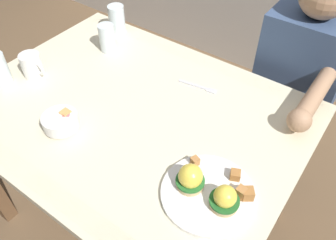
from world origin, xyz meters
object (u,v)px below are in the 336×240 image
eggs_benedict_plate (208,190)px  water_glass_extra (117,21)px  dining_table (133,129)px  fruit_bowl (61,122)px  water_glass_near (107,39)px  fork (200,87)px  diner_person (295,84)px  coffee_mug (32,65)px  water_glass_far (0,71)px

eggs_benedict_plate → water_glass_extra: size_ratio=2.07×
water_glass_extra → dining_table: bearing=-43.4°
dining_table → fruit_bowl: fruit_bowl is taller
eggs_benedict_plate → water_glass_near: 0.83m
fork → dining_table: bearing=-118.7°
eggs_benedict_plate → fruit_bowl: (-0.54, -0.06, 0.00)m
dining_table → diner_person: (0.40, 0.60, 0.02)m
fruit_bowl → water_glass_near: bearing=114.0°
dining_table → eggs_benedict_plate: eggs_benedict_plate is taller
eggs_benedict_plate → coffee_mug: (-0.85, 0.08, 0.03)m
water_glass_near → diner_person: size_ratio=0.10×
coffee_mug → diner_person: size_ratio=0.10×
coffee_mug → water_glass_extra: water_glass_extra is taller
water_glass_near → water_glass_extra: size_ratio=0.90×
dining_table → fruit_bowl: size_ratio=10.00×
fork → water_glass_extra: size_ratio=1.19×
water_glass_far → diner_person: size_ratio=0.11×
fruit_bowl → water_glass_extra: size_ratio=0.92×
fruit_bowl → water_glass_near: (-0.20, 0.44, 0.02)m
dining_table → water_glass_extra: water_glass_extra is taller
water_glass_near → coffee_mug: bearing=-110.5°
fruit_bowl → water_glass_extra: (-0.26, 0.57, 0.03)m
water_glass_near → water_glass_extra: 0.15m
eggs_benedict_plate → fork: (-0.27, 0.40, -0.02)m
water_glass_extra → diner_person: 0.84m
eggs_benedict_plate → diner_person: bearing=90.3°
fork → diner_person: (0.27, 0.35, -0.09)m
water_glass_far → coffee_mug: bearing=59.3°
eggs_benedict_plate → fork: size_ratio=1.73×
fruit_bowl → water_glass_far: 0.37m
fruit_bowl → fork: bearing=59.9°
eggs_benedict_plate → fork: bearing=124.6°
diner_person → water_glass_far: bearing=-139.5°
dining_table → water_glass_extra: 0.56m
fruit_bowl → fork: size_ratio=0.77×
eggs_benedict_plate → fruit_bowl: size_ratio=2.25×
dining_table → water_glass_near: (-0.33, 0.23, 0.16)m
coffee_mug → diner_person: 1.09m
dining_table → water_glass_extra: bearing=136.6°
diner_person → water_glass_extra: bearing=-163.5°
fruit_bowl → water_glass_near: water_glass_near is taller
water_glass_far → diner_person: 1.20m
dining_table → fork: fork is taller
eggs_benedict_plate → diner_person: size_ratio=0.24×
fruit_bowl → coffee_mug: coffee_mug is taller
fruit_bowl → diner_person: diner_person is taller
diner_person → coffee_mug: bearing=-141.5°
fork → water_glass_far: 0.76m
eggs_benedict_plate → coffee_mug: bearing=174.8°
fruit_bowl → coffee_mug: size_ratio=1.08×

